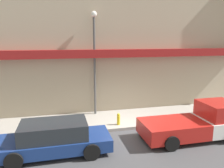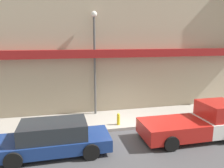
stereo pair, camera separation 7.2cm
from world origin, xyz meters
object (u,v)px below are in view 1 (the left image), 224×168
(fire_hydrant, at_px, (118,119))
(street_lamp, at_px, (94,53))
(parked_car, at_px, (54,138))
(pickup_truck, at_px, (198,123))

(fire_hydrant, height_order, street_lamp, street_lamp)
(parked_car, bearing_deg, street_lamp, 62.39)
(parked_car, distance_m, street_lamp, 6.01)
(pickup_truck, relative_size, street_lamp, 0.80)
(fire_hydrant, xyz_separation_m, street_lamp, (-0.96, 2.18, 3.57))
(pickup_truck, bearing_deg, street_lamp, 138.59)
(pickup_truck, xyz_separation_m, fire_hydrant, (-3.55, 2.14, -0.27))
(parked_car, bearing_deg, pickup_truck, 2.17)
(pickup_truck, distance_m, fire_hydrant, 4.16)
(fire_hydrant, relative_size, street_lamp, 0.10)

